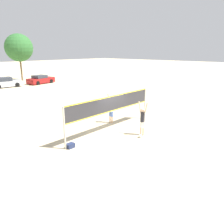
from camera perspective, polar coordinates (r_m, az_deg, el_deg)
ground_plane at (r=15.17m, az=-0.00°, el=-4.96°), size 200.00×200.00×0.00m
volleyball_net at (r=14.63m, az=-0.00°, el=1.59°), size 7.88×0.11×2.48m
player_spiker at (r=14.24m, az=7.98°, el=-1.48°), size 0.28×0.72×2.23m
player_blocker at (r=16.52m, az=-0.26°, el=1.08°), size 0.28×0.72×2.22m
volleyball at (r=14.12m, az=7.36°, el=-6.24°), size 0.22×0.22×0.22m
gear_bag at (r=12.84m, az=-10.82°, el=-8.62°), size 0.44×0.34×0.26m
parked_car_near at (r=36.62m, az=-26.00°, el=6.87°), size 4.40×2.17×1.50m
parked_car_far at (r=38.60m, az=-18.12°, el=8.02°), size 4.67×2.55×1.40m
tree_left_cluster at (r=43.35m, az=-23.15°, el=15.17°), size 4.80×4.80×8.20m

